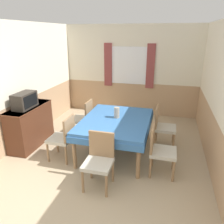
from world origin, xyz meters
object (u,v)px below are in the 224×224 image
at_px(chair_left_far, 84,117).
at_px(tv, 25,100).
at_px(dining_table, 116,124).
at_px(chair_left_near, 64,137).
at_px(sideboard, 30,125).
at_px(vase, 117,113).
at_px(chair_right_far, 162,125).
at_px(chair_head_near, 99,159).
at_px(chair_right_near, 159,149).

height_order(chair_left_far, tv, tv).
xyz_separation_m(dining_table, chair_left_near, (-0.90, -0.52, -0.15)).
height_order(sideboard, tv, tv).
relative_size(dining_table, vase, 7.78).
bearing_deg(sideboard, chair_right_far, 13.70).
height_order(dining_table, chair_right_far, chair_right_far).
bearing_deg(chair_head_near, vase, -89.67).
distance_m(chair_head_near, sideboard, 2.10).
height_order(chair_left_far, chair_right_near, same).
bearing_deg(chair_left_near, chair_head_near, -122.13).
height_order(chair_right_far, sideboard, chair_right_far).
distance_m(chair_right_near, sideboard, 2.81).
height_order(chair_head_near, vase, vase).
height_order(chair_head_near, sideboard, chair_head_near).
bearing_deg(sideboard, chair_left_far, 34.73).
relative_size(dining_table, chair_left_near, 1.92).
relative_size(chair_left_far, tv, 1.68).
bearing_deg(chair_head_near, chair_right_near, -147.87).
xyz_separation_m(chair_left_near, chair_left_far, (0.00, 1.04, 0.00)).
bearing_deg(tv, sideboard, 100.01).
bearing_deg(chair_left_far, sideboard, 124.73).
bearing_deg(vase, dining_table, -85.97).
relative_size(chair_left_near, sideboard, 0.77).
height_order(sideboard, vase, vase).
bearing_deg(chair_left_near, tv, 74.26).
height_order(dining_table, vase, vase).
bearing_deg(chair_right_near, chair_right_far, -180.00).
bearing_deg(dining_table, vase, 94.03).
xyz_separation_m(dining_table, vase, (-0.01, 0.10, 0.21)).
distance_m(chair_left_far, sideboard, 1.19).
bearing_deg(chair_left_near, sideboard, 69.82).
xyz_separation_m(chair_head_near, tv, (-1.87, 0.84, 0.57)).
distance_m(chair_left_far, chair_right_far, 1.81).
distance_m(dining_table, chair_left_near, 1.05).
height_order(chair_right_near, vase, vase).
distance_m(chair_head_near, chair_right_far, 1.85).
bearing_deg(chair_right_near, tv, -95.60).
bearing_deg(chair_right_far, chair_left_far, -90.00).
xyz_separation_m(dining_table, tv, (-1.87, -0.25, 0.42)).
bearing_deg(dining_table, chair_right_far, 29.91).
bearing_deg(chair_right_far, sideboard, -76.30).
xyz_separation_m(dining_table, sideboard, (-1.89, -0.16, -0.18)).
height_order(dining_table, chair_left_far, chair_left_far).
relative_size(chair_right_near, vase, 4.04).
distance_m(sideboard, tv, 0.61).
relative_size(dining_table, chair_head_near, 1.92).
height_order(chair_left_near, vase, vase).
bearing_deg(dining_table, tv, -172.44).
bearing_deg(chair_head_near, chair_left_far, -60.65).
relative_size(dining_table, tv, 3.23).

